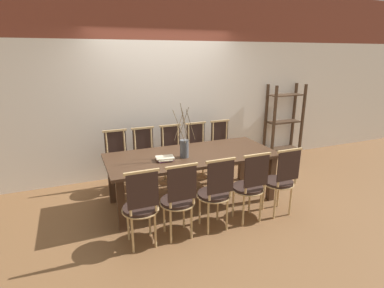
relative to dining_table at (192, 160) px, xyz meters
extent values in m
plane|color=brown|center=(0.00, 0.00, -0.64)|extent=(16.00, 16.00, 0.00)
cube|color=silver|center=(0.00, 1.33, 0.51)|extent=(12.00, 0.06, 2.31)
cube|color=brown|center=(0.00, 1.33, 2.11)|extent=(12.00, 0.06, 0.89)
cube|color=#422B1C|center=(0.00, 0.00, 0.07)|extent=(2.39, 1.02, 0.04)
cube|color=#422B1C|center=(-1.09, -0.41, -0.30)|extent=(0.09, 0.09, 0.69)
cube|color=#422B1C|center=(1.09, -0.41, -0.30)|extent=(0.09, 0.09, 0.69)
cube|color=#422B1C|center=(-1.09, 0.41, -0.30)|extent=(0.09, 0.09, 0.69)
cube|color=#422B1C|center=(1.09, 0.41, -0.30)|extent=(0.09, 0.09, 0.69)
cylinder|color=black|center=(-0.93, -0.75, -0.18)|extent=(0.39, 0.39, 0.04)
cylinder|color=tan|center=(-0.93, -0.75, -0.21)|extent=(0.41, 0.41, 0.01)
cylinder|color=tan|center=(-1.06, -0.63, -0.42)|extent=(0.03, 0.03, 0.44)
cylinder|color=tan|center=(-0.80, -0.63, -0.42)|extent=(0.03, 0.03, 0.44)
cylinder|color=tan|center=(-1.06, -0.88, -0.42)|extent=(0.03, 0.03, 0.44)
cylinder|color=tan|center=(-0.80, -0.88, -0.42)|extent=(0.03, 0.03, 0.44)
cylinder|color=tan|center=(-1.07, -0.92, 0.08)|extent=(0.03, 0.03, 0.49)
cylinder|color=tan|center=(-0.79, -0.92, 0.08)|extent=(0.03, 0.03, 0.49)
cube|color=black|center=(-0.93, -0.93, 0.10)|extent=(0.33, 0.02, 0.39)
cube|color=tan|center=(-0.93, -0.92, 0.30)|extent=(0.37, 0.03, 0.03)
cylinder|color=black|center=(-0.49, -0.75, -0.18)|extent=(0.39, 0.39, 0.04)
cylinder|color=tan|center=(-0.49, -0.75, -0.21)|extent=(0.41, 0.41, 0.01)
cylinder|color=tan|center=(-0.62, -0.63, -0.42)|extent=(0.03, 0.03, 0.44)
cylinder|color=tan|center=(-0.37, -0.63, -0.42)|extent=(0.03, 0.03, 0.44)
cylinder|color=tan|center=(-0.62, -0.88, -0.42)|extent=(0.03, 0.03, 0.44)
cylinder|color=tan|center=(-0.37, -0.88, -0.42)|extent=(0.03, 0.03, 0.44)
cylinder|color=tan|center=(-0.63, -0.92, 0.08)|extent=(0.03, 0.03, 0.49)
cylinder|color=tan|center=(-0.36, -0.92, 0.08)|extent=(0.03, 0.03, 0.49)
cube|color=black|center=(-0.49, -0.93, 0.10)|extent=(0.33, 0.02, 0.39)
cube|color=tan|center=(-0.49, -0.92, 0.30)|extent=(0.37, 0.03, 0.03)
cylinder|color=black|center=(-0.02, -0.75, -0.18)|extent=(0.39, 0.39, 0.04)
cylinder|color=tan|center=(-0.02, -0.75, -0.21)|extent=(0.41, 0.41, 0.01)
cylinder|color=tan|center=(-0.15, -0.63, -0.42)|extent=(0.03, 0.03, 0.44)
cylinder|color=tan|center=(0.10, -0.63, -0.42)|extent=(0.03, 0.03, 0.44)
cylinder|color=tan|center=(-0.15, -0.88, -0.42)|extent=(0.03, 0.03, 0.44)
cylinder|color=tan|center=(0.10, -0.88, -0.42)|extent=(0.03, 0.03, 0.44)
cylinder|color=tan|center=(-0.16, -0.92, 0.08)|extent=(0.03, 0.03, 0.49)
cylinder|color=tan|center=(0.11, -0.92, 0.08)|extent=(0.03, 0.03, 0.49)
cube|color=black|center=(-0.02, -0.93, 0.10)|extent=(0.33, 0.02, 0.39)
cube|color=tan|center=(-0.02, -0.92, 0.30)|extent=(0.37, 0.03, 0.03)
cylinder|color=black|center=(0.46, -0.75, -0.18)|extent=(0.39, 0.39, 0.04)
cylinder|color=tan|center=(0.46, -0.75, -0.21)|extent=(0.41, 0.41, 0.01)
cylinder|color=tan|center=(0.33, -0.63, -0.42)|extent=(0.03, 0.03, 0.44)
cylinder|color=tan|center=(0.59, -0.63, -0.42)|extent=(0.03, 0.03, 0.44)
cylinder|color=tan|center=(0.33, -0.88, -0.42)|extent=(0.03, 0.03, 0.44)
cylinder|color=tan|center=(0.59, -0.88, -0.42)|extent=(0.03, 0.03, 0.44)
cylinder|color=tan|center=(0.32, -0.92, 0.08)|extent=(0.03, 0.03, 0.49)
cylinder|color=tan|center=(0.60, -0.92, 0.08)|extent=(0.03, 0.03, 0.49)
cube|color=black|center=(0.46, -0.93, 0.10)|extent=(0.33, 0.02, 0.39)
cube|color=tan|center=(0.46, -0.92, 0.30)|extent=(0.37, 0.03, 0.03)
cylinder|color=black|center=(0.94, -0.75, -0.18)|extent=(0.39, 0.39, 0.04)
cylinder|color=tan|center=(0.94, -0.75, -0.21)|extent=(0.41, 0.41, 0.01)
cylinder|color=tan|center=(0.81, -0.63, -0.42)|extent=(0.03, 0.03, 0.44)
cylinder|color=tan|center=(1.06, -0.63, -0.42)|extent=(0.03, 0.03, 0.44)
cylinder|color=tan|center=(0.81, -0.88, -0.42)|extent=(0.03, 0.03, 0.44)
cylinder|color=tan|center=(1.06, -0.88, -0.42)|extent=(0.03, 0.03, 0.44)
cylinder|color=tan|center=(0.80, -0.92, 0.08)|extent=(0.03, 0.03, 0.49)
cylinder|color=tan|center=(1.07, -0.92, 0.08)|extent=(0.03, 0.03, 0.49)
cube|color=black|center=(0.94, -0.93, 0.10)|extent=(0.33, 0.02, 0.39)
cube|color=tan|center=(0.94, -0.92, 0.30)|extent=(0.37, 0.03, 0.03)
cylinder|color=black|center=(-0.93, 0.75, -0.18)|extent=(0.39, 0.39, 0.04)
cylinder|color=tan|center=(-0.93, 0.75, -0.21)|extent=(0.41, 0.41, 0.01)
cylinder|color=tan|center=(-0.80, 0.63, -0.42)|extent=(0.03, 0.03, 0.44)
cylinder|color=tan|center=(-1.06, 0.63, -0.42)|extent=(0.03, 0.03, 0.44)
cylinder|color=tan|center=(-0.80, 0.88, -0.42)|extent=(0.03, 0.03, 0.44)
cylinder|color=tan|center=(-1.06, 0.88, -0.42)|extent=(0.03, 0.03, 0.44)
cylinder|color=tan|center=(-0.79, 0.92, 0.08)|extent=(0.03, 0.03, 0.49)
cylinder|color=tan|center=(-1.07, 0.92, 0.08)|extent=(0.03, 0.03, 0.49)
cube|color=black|center=(-0.93, 0.93, 0.10)|extent=(0.33, 0.02, 0.39)
cube|color=tan|center=(-0.93, 0.92, 0.30)|extent=(0.37, 0.03, 0.03)
cylinder|color=black|center=(-0.49, 0.75, -0.18)|extent=(0.39, 0.39, 0.04)
cylinder|color=tan|center=(-0.49, 0.75, -0.21)|extent=(0.41, 0.41, 0.01)
cylinder|color=tan|center=(-0.36, 0.63, -0.42)|extent=(0.03, 0.03, 0.44)
cylinder|color=tan|center=(-0.61, 0.63, -0.42)|extent=(0.03, 0.03, 0.44)
cylinder|color=tan|center=(-0.36, 0.88, -0.42)|extent=(0.03, 0.03, 0.44)
cylinder|color=tan|center=(-0.61, 0.88, -0.42)|extent=(0.03, 0.03, 0.44)
cylinder|color=tan|center=(-0.35, 0.92, 0.08)|extent=(0.03, 0.03, 0.49)
cylinder|color=tan|center=(-0.62, 0.92, 0.08)|extent=(0.03, 0.03, 0.49)
cube|color=black|center=(-0.49, 0.93, 0.10)|extent=(0.33, 0.02, 0.39)
cube|color=tan|center=(-0.49, 0.92, 0.30)|extent=(0.37, 0.03, 0.03)
cylinder|color=black|center=(-0.02, 0.75, -0.18)|extent=(0.39, 0.39, 0.04)
cylinder|color=tan|center=(-0.02, 0.75, -0.21)|extent=(0.41, 0.41, 0.01)
cylinder|color=tan|center=(0.11, 0.63, -0.42)|extent=(0.03, 0.03, 0.44)
cylinder|color=tan|center=(-0.14, 0.63, -0.42)|extent=(0.03, 0.03, 0.44)
cylinder|color=tan|center=(0.11, 0.88, -0.42)|extent=(0.03, 0.03, 0.44)
cylinder|color=tan|center=(-0.14, 0.88, -0.42)|extent=(0.03, 0.03, 0.44)
cylinder|color=tan|center=(0.12, 0.92, 0.08)|extent=(0.03, 0.03, 0.49)
cylinder|color=tan|center=(-0.15, 0.92, 0.08)|extent=(0.03, 0.03, 0.49)
cube|color=black|center=(-0.02, 0.93, 0.10)|extent=(0.33, 0.02, 0.39)
cube|color=tan|center=(-0.02, 0.92, 0.30)|extent=(0.37, 0.03, 0.03)
cylinder|color=black|center=(0.45, 0.75, -0.18)|extent=(0.39, 0.39, 0.04)
cylinder|color=tan|center=(0.45, 0.75, -0.21)|extent=(0.41, 0.41, 0.01)
cylinder|color=tan|center=(0.57, 0.63, -0.42)|extent=(0.03, 0.03, 0.44)
cylinder|color=tan|center=(0.32, 0.63, -0.42)|extent=(0.03, 0.03, 0.44)
cylinder|color=tan|center=(0.57, 0.88, -0.42)|extent=(0.03, 0.03, 0.44)
cylinder|color=tan|center=(0.32, 0.88, -0.42)|extent=(0.03, 0.03, 0.44)
cylinder|color=tan|center=(0.58, 0.92, 0.08)|extent=(0.03, 0.03, 0.49)
cylinder|color=tan|center=(0.31, 0.92, 0.08)|extent=(0.03, 0.03, 0.49)
cube|color=black|center=(0.45, 0.93, 0.10)|extent=(0.33, 0.02, 0.39)
cube|color=tan|center=(0.45, 0.92, 0.30)|extent=(0.37, 0.03, 0.03)
cylinder|color=black|center=(0.92, 0.75, -0.18)|extent=(0.39, 0.39, 0.04)
cylinder|color=tan|center=(0.92, 0.75, -0.21)|extent=(0.41, 0.41, 0.01)
cylinder|color=tan|center=(1.04, 0.63, -0.42)|extent=(0.03, 0.03, 0.44)
cylinder|color=tan|center=(0.79, 0.63, -0.42)|extent=(0.03, 0.03, 0.44)
cylinder|color=tan|center=(1.04, 0.88, -0.42)|extent=(0.03, 0.03, 0.44)
cylinder|color=tan|center=(0.79, 0.88, -0.42)|extent=(0.03, 0.03, 0.44)
cylinder|color=tan|center=(1.05, 0.92, 0.08)|extent=(0.03, 0.03, 0.49)
cylinder|color=tan|center=(0.78, 0.92, 0.08)|extent=(0.03, 0.03, 0.49)
cube|color=black|center=(0.92, 0.93, 0.10)|extent=(0.33, 0.02, 0.39)
cube|color=tan|center=(0.92, 0.92, 0.30)|extent=(0.37, 0.03, 0.03)
cylinder|color=#4C5156|center=(-0.15, -0.08, 0.21)|extent=(0.12, 0.12, 0.25)
cylinder|color=brown|center=(-0.09, -0.17, 0.56)|extent=(0.19, 0.13, 0.45)
cylinder|color=brown|center=(-0.13, -0.01, 0.55)|extent=(0.16, 0.04, 0.44)
cylinder|color=brown|center=(-0.16, -0.14, 0.59)|extent=(0.12, 0.03, 0.52)
cylinder|color=brown|center=(-0.24, -0.13, 0.54)|extent=(0.12, 0.19, 0.42)
cylinder|color=brown|center=(-0.19, 0.00, 0.51)|extent=(0.18, 0.11, 0.36)
cylinder|color=brown|center=(-0.16, -0.12, 0.56)|extent=(0.08, 0.03, 0.45)
cube|color=#842D8C|center=(-0.44, -0.10, 0.09)|extent=(0.21, 0.17, 0.01)
cube|color=beige|center=(-0.44, -0.10, 0.11)|extent=(0.21, 0.21, 0.01)
cube|color=beige|center=(-0.43, -0.10, 0.12)|extent=(0.26, 0.20, 0.02)
cube|color=#422D1E|center=(2.13, 0.97, 0.12)|extent=(0.04, 0.04, 1.52)
cube|color=#422D1E|center=(2.84, 0.97, 0.12)|extent=(0.04, 0.04, 1.52)
cube|color=#422D1E|center=(2.13, 1.24, 0.12)|extent=(0.04, 0.04, 1.52)
cube|color=#422D1E|center=(2.84, 1.24, 0.12)|extent=(0.04, 0.04, 1.52)
cube|color=#422D1E|center=(2.49, 1.10, -0.46)|extent=(0.70, 0.27, 0.02)
cube|color=#422D1E|center=(2.49, 1.10, 0.12)|extent=(0.70, 0.27, 0.02)
cube|color=#422D1E|center=(2.49, 1.10, 0.66)|extent=(0.70, 0.27, 0.02)
camera|label=1|loc=(-1.53, -3.72, 1.45)|focal=28.00mm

